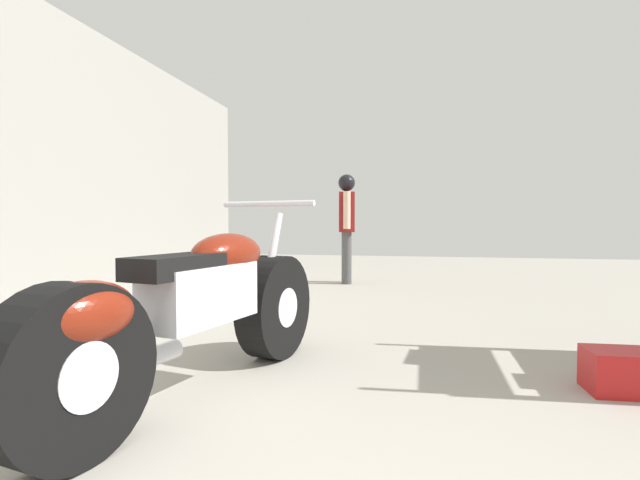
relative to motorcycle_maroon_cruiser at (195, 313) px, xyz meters
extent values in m
plane|color=#9E998E|center=(0.50, 1.71, -0.45)|extent=(18.14, 18.14, 0.00)
cube|color=#A3A099|center=(-2.34, 1.71, 1.04)|extent=(0.08, 8.31, 2.97)
cylinder|color=black|center=(0.17, 0.81, -0.10)|extent=(0.33, 0.72, 0.69)
cylinder|color=silver|center=(0.17, 0.81, -0.10)|extent=(0.26, 0.30, 0.26)
cylinder|color=black|center=(-0.15, -0.72, -0.10)|extent=(0.33, 0.72, 0.69)
cylinder|color=silver|center=(-0.15, -0.72, -0.10)|extent=(0.26, 0.30, 0.26)
cube|color=silver|center=(0.01, 0.05, 0.09)|extent=(0.39, 0.73, 0.30)
ellipsoid|color=maroon|center=(0.06, 0.28, 0.28)|extent=(0.39, 0.61, 0.24)
cube|color=black|center=(-0.03, -0.14, 0.25)|extent=(0.34, 0.55, 0.11)
ellipsoid|color=maroon|center=(-0.14, -0.66, 0.11)|extent=(0.37, 0.52, 0.26)
cylinder|color=silver|center=(0.16, 0.77, 0.22)|extent=(0.11, 0.28, 0.63)
cylinder|color=silver|center=(0.15, 0.73, 0.59)|extent=(0.66, 0.17, 0.04)
cylinder|color=silver|center=(-0.20, -0.24, -0.21)|extent=(0.22, 0.60, 0.10)
cylinder|color=#4C4C4C|center=(0.05, 4.73, -0.06)|extent=(0.17, 0.17, 0.77)
cylinder|color=#4C4C4C|center=(0.02, 4.92, -0.06)|extent=(0.17, 0.17, 0.77)
cube|color=maroon|center=(0.03, 4.83, 0.62)|extent=(0.30, 0.46, 0.59)
cylinder|color=beige|center=(0.08, 4.57, 0.64)|extent=(0.12, 0.12, 0.54)
cylinder|color=beige|center=(-0.01, 5.09, 0.64)|extent=(0.12, 0.12, 0.54)
sphere|color=black|center=(0.03, 4.83, 1.04)|extent=(0.21, 0.21, 0.21)
sphere|color=black|center=(0.03, 4.83, 1.06)|extent=(0.25, 0.25, 0.25)
cube|color=#B21919|center=(2.22, 0.56, -0.33)|extent=(0.42, 0.29, 0.23)
camera|label=1|loc=(1.14, -2.25, 0.46)|focal=26.77mm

